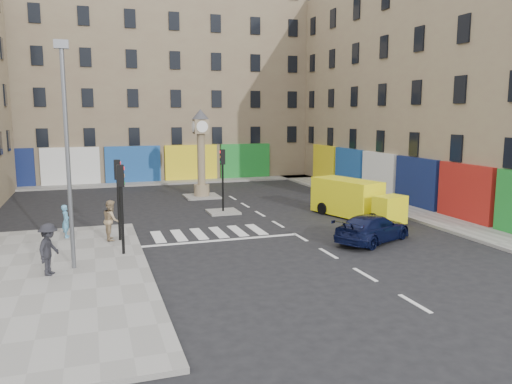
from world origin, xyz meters
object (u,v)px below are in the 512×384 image
clock_pillar (201,148)px  traffic_light_left_far (118,187)px  lamp_post (67,144)px  pedestrian_blue (66,221)px  yellow_van (354,199)px  pedestrian_tan (111,220)px  navy_sedan (373,228)px  traffic_light_left_near (121,195)px  pedestrian_dark (49,249)px  traffic_light_island (223,170)px

clock_pillar → traffic_light_left_far: bearing=-118.9°
lamp_post → pedestrian_blue: lamp_post is taller
yellow_van → clock_pillar: bearing=108.6°
clock_pillar → pedestrian_tan: (-6.65, -11.22, -2.47)m
navy_sedan → yellow_van: yellow_van is taller
lamp_post → pedestrian_blue: 6.42m
traffic_light_left_far → navy_sedan: traffic_light_left_far is taller
traffic_light_left_far → pedestrian_tan: traffic_light_left_far is taller
traffic_light_left_near → pedestrian_tan: (-0.35, 2.58, -1.55)m
pedestrian_dark → navy_sedan: bearing=-65.2°
pedestrian_tan → lamp_post: bearing=157.9°
lamp_post → pedestrian_tan: 5.66m
traffic_light_left_far → pedestrian_tan: size_ratio=2.00×
traffic_light_left_near → clock_pillar: 15.19m
clock_pillar → pedestrian_dark: size_ratio=3.23×
traffic_light_left_near → pedestrian_tan: traffic_light_left_near is taller
traffic_light_left_far → pedestrian_dark: size_ratio=1.96×
clock_pillar → navy_sedan: (4.83, -14.85, -2.91)m
traffic_light_left_far → yellow_van: 13.29m
clock_pillar → pedestrian_dark: bearing=-119.6°
traffic_light_left_near → navy_sedan: 11.36m
lamp_post → clock_pillar: bearing=61.6°
navy_sedan → traffic_light_left_far: bearing=46.0°
clock_pillar → pedestrian_dark: clock_pillar is taller
traffic_light_left_far → clock_pillar: bearing=61.1°
pedestrian_blue → traffic_light_left_far: bearing=-117.7°
navy_sedan → pedestrian_tan: size_ratio=2.39×
clock_pillar → pedestrian_blue: bearing=-130.6°
traffic_light_left_near → navy_sedan: size_ratio=0.84×
traffic_light_island → yellow_van: traffic_light_island is taller
traffic_light_island → pedestrian_dark: size_ratio=1.96×
traffic_light_left_far → lamp_post: (-1.90, -3.80, 2.17)m
lamp_post → navy_sedan: size_ratio=1.88×
traffic_light_left_far → pedestrian_tan: 1.60m
traffic_light_left_far → pedestrian_dark: bearing=-121.4°
navy_sedan → pedestrian_blue: bearing=43.8°
traffic_light_island → clock_pillar: clock_pillar is taller
pedestrian_blue → lamp_post: bearing=-173.7°
clock_pillar → navy_sedan: size_ratio=1.38×
lamp_post → pedestrian_dark: lamp_post is taller
pedestrian_blue → pedestrian_dark: (-0.34, -5.69, 0.17)m
traffic_light_left_far → navy_sedan: 11.83m
traffic_light_left_near → traffic_light_island: bearing=51.1°
traffic_light_left_near → pedestrian_dark: 3.68m
traffic_light_left_far → yellow_van: traffic_light_left_far is taller
navy_sedan → pedestrian_tan: bearing=45.7°
yellow_van → lamp_post: bearing=-176.2°
lamp_post → traffic_light_island: bearing=48.3°
traffic_light_island → pedestrian_blue: 9.71m
lamp_post → pedestrian_dark: (-0.79, -0.60, -3.70)m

